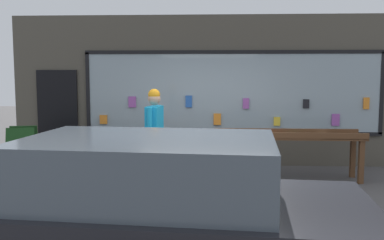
% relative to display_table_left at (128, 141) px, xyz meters
% --- Properties ---
extents(ground_plane, '(40.00, 40.00, 0.00)m').
position_rel_display_table_left_xyz_m(ground_plane, '(1.53, -1.06, -0.71)').
color(ground_plane, '#474444').
extents(shopfront_facade, '(8.61, 0.29, 3.28)m').
position_rel_display_table_left_xyz_m(shopfront_facade, '(1.52, 1.33, 0.92)').
color(shopfront_facade, '#4C473D').
rests_on(shopfront_facade, ground_plane).
extents(display_table_left, '(2.81, 0.67, 0.88)m').
position_rel_display_table_left_xyz_m(display_table_left, '(0.00, 0.00, 0.00)').
color(display_table_left, brown).
rests_on(display_table_left, ground_plane).
extents(display_table_right, '(2.81, 0.71, 0.94)m').
position_rel_display_table_left_xyz_m(display_table_right, '(3.06, 0.00, 0.05)').
color(display_table_right, brown).
rests_on(display_table_right, ground_plane).
extents(person_browsing, '(0.29, 0.68, 1.75)m').
position_rel_display_table_left_xyz_m(person_browsing, '(0.59, -0.56, 0.32)').
color(person_browsing, black).
rests_on(person_browsing, ground_plane).
extents(small_dog, '(0.36, 0.59, 0.43)m').
position_rel_display_table_left_xyz_m(small_dog, '(0.29, -0.71, -0.41)').
color(small_dog, white).
rests_on(small_dog, ground_plane).
extents(sandwich_board_sign, '(0.69, 0.93, 0.99)m').
position_rel_display_table_left_xyz_m(sandwich_board_sign, '(-2.02, -0.14, -0.20)').
color(sandwich_board_sign, '#193F19').
rests_on(sandwich_board_sign, ground_plane).
extents(parked_car, '(4.23, 2.21, 1.41)m').
position_rel_display_table_left_xyz_m(parked_car, '(1.04, -4.23, 0.03)').
color(parked_car, black).
rests_on(parked_car, ground_plane).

